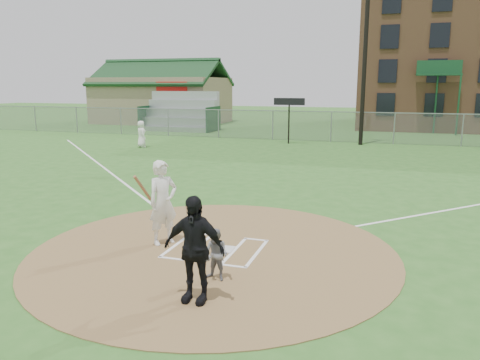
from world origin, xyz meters
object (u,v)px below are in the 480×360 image
(home_plate, at_px, (224,249))
(catcher, at_px, (216,255))
(umpire, at_px, (194,249))
(batter_at_plate, at_px, (163,202))
(ondeck_player, at_px, (141,134))

(home_plate, xyz_separation_m, catcher, (0.43, -1.64, 0.50))
(catcher, xyz_separation_m, umpire, (-0.06, -0.95, 0.44))
(catcher, height_order, batter_at_plate, batter_at_plate)
(home_plate, distance_m, catcher, 1.77)
(umpire, xyz_separation_m, ondeck_player, (-11.28, 18.17, -0.18))
(home_plate, distance_m, ondeck_player, 19.03)
(catcher, bearing_deg, umpire, -82.38)
(umpire, bearing_deg, home_plate, 99.06)
(umpire, relative_size, ondeck_player, 1.19)
(ondeck_player, height_order, batter_at_plate, batter_at_plate)
(home_plate, distance_m, umpire, 2.79)
(umpire, height_order, ondeck_player, umpire)
(home_plate, bearing_deg, catcher, -75.25)
(ondeck_player, xyz_separation_m, batter_at_plate, (9.37, -15.57, 0.23))
(catcher, xyz_separation_m, ondeck_player, (-11.33, 17.21, 0.27))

